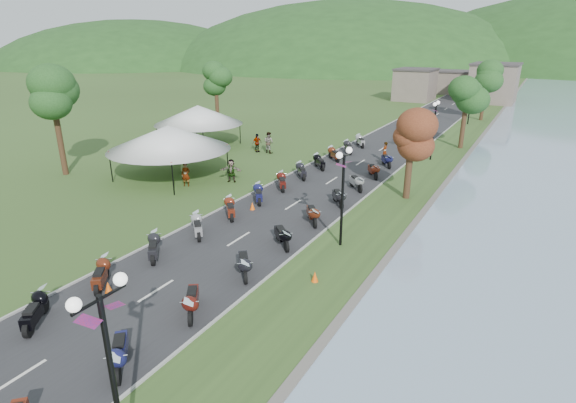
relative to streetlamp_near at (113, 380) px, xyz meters
The scene contains 14 objects.
road 36.77m from the streetlamp_near, 98.23° to the left, with size 7.00×120.00×0.02m, color #2D2D2F.
hills_backdrop 196.39m from the streetlamp_near, 91.53° to the left, with size 360.00×120.00×76.00m, color #285621, non-canonical shape.
far_building 81.63m from the streetlamp_near, 95.10° to the left, with size 18.00×16.00×5.00m, color #77685C.
moto_row_left 15.20m from the streetlamp_near, 119.78° to the left, with size 2.60×48.20×1.10m, color #331411, non-canonical shape.
moto_row_right 14.93m from the streetlamp_near, 101.08° to the left, with size 2.60×33.77×1.10m, color #331411, non-canonical shape.
streetlamp_near is the anchor object (origin of this frame).
vendor_tent_main 25.10m from the streetlamp_near, 130.55° to the left, with size 6.10×6.10×4.00m, color silver, non-canonical shape.
vendor_tent_side 35.67m from the streetlamp_near, 126.94° to the left, with size 5.71×5.71×4.00m, color silver, non-canonical shape.
tree_park_left 28.90m from the streetlamp_near, 147.24° to the left, with size 3.63×3.63×10.08m, color #2A5C24, non-canonical shape.
tree_lakeside 23.25m from the streetlamp_near, 88.32° to the left, with size 2.42×2.42×6.73m, color #2A5C24, non-canonical shape.
pedestrian_a 22.81m from the streetlamp_near, 127.69° to the left, with size 0.63×0.46×1.73m, color slate.
pedestrian_b 32.68m from the streetlamp_near, 115.43° to the left, with size 0.96×0.53×1.98m, color slate.
pedestrian_c 30.14m from the streetlamp_near, 128.61° to the left, with size 0.98×0.41×1.52m, color slate.
traffic_cone_near 8.86m from the streetlamp_near, 142.77° to the left, with size 0.35×0.35×0.55m, color #F2590C.
Camera 1 is at (13.01, -1.65, 10.06)m, focal length 28.00 mm.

